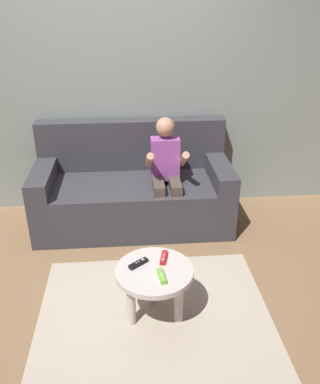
{
  "coord_description": "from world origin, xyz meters",
  "views": [
    {
      "loc": [
        0.12,
        -2.34,
        1.98
      ],
      "look_at": [
        0.35,
        0.39,
        0.61
      ],
      "focal_mm": 37.85,
      "sensor_mm": 36.0,
      "label": 1
    }
  ],
  "objects_px": {
    "couch": "(133,191)",
    "person_seated_on_couch": "(166,170)",
    "coffee_table": "(154,279)",
    "game_remote_lime_center": "(162,276)",
    "game_remote_red_far_corner": "(164,258)",
    "game_remote_black_near_edge": "(138,263)"
  },
  "relations": [
    {
      "from": "couch",
      "to": "game_remote_lime_center",
      "type": "height_order",
      "value": "couch"
    },
    {
      "from": "couch",
      "to": "game_remote_lime_center",
      "type": "distance_m",
      "value": 1.41
    },
    {
      "from": "coffee_table",
      "to": "game_remote_lime_center",
      "type": "xyz_separation_m",
      "value": [
        0.04,
        -0.09,
        0.09
      ]
    },
    {
      "from": "couch",
      "to": "person_seated_on_couch",
      "type": "relative_size",
      "value": 1.71
    },
    {
      "from": "game_remote_black_near_edge",
      "to": "couch",
      "type": "bearing_deg",
      "value": 90.3
    },
    {
      "from": "coffee_table",
      "to": "game_remote_lime_center",
      "type": "height_order",
      "value": "game_remote_lime_center"
    },
    {
      "from": "couch",
      "to": "game_remote_lime_center",
      "type": "bearing_deg",
      "value": -84.1
    },
    {
      "from": "couch",
      "to": "game_remote_lime_center",
      "type": "relative_size",
      "value": 12.28
    },
    {
      "from": "couch",
      "to": "person_seated_on_couch",
      "type": "distance_m",
      "value": 0.44
    },
    {
      "from": "game_remote_black_near_edge",
      "to": "person_seated_on_couch",
      "type": "bearing_deg",
      "value": 75.31
    },
    {
      "from": "couch",
      "to": "coffee_table",
      "type": "relative_size",
      "value": 3.5
    },
    {
      "from": "coffee_table",
      "to": "game_remote_black_near_edge",
      "type": "bearing_deg",
      "value": 153.85
    },
    {
      "from": "coffee_table",
      "to": "game_remote_red_far_corner",
      "type": "bearing_deg",
      "value": 54.56
    },
    {
      "from": "coffee_table",
      "to": "game_remote_lime_center",
      "type": "relative_size",
      "value": 3.51
    },
    {
      "from": "person_seated_on_couch",
      "to": "coffee_table",
      "type": "relative_size",
      "value": 2.05
    },
    {
      "from": "coffee_table",
      "to": "game_remote_black_near_edge",
      "type": "height_order",
      "value": "game_remote_black_near_edge"
    },
    {
      "from": "game_remote_black_near_edge",
      "to": "game_remote_red_far_corner",
      "type": "distance_m",
      "value": 0.18
    },
    {
      "from": "person_seated_on_couch",
      "to": "game_remote_red_far_corner",
      "type": "distance_m",
      "value": 1.04
    },
    {
      "from": "couch",
      "to": "game_remote_red_far_corner",
      "type": "xyz_separation_m",
      "value": [
        0.17,
        -1.21,
        0.1
      ]
    },
    {
      "from": "couch",
      "to": "coffee_table",
      "type": "xyz_separation_m",
      "value": [
        0.1,
        -1.31,
        0.01
      ]
    },
    {
      "from": "person_seated_on_couch",
      "to": "game_remote_black_near_edge",
      "type": "xyz_separation_m",
      "value": [
        -0.28,
        -1.07,
        -0.18
      ]
    },
    {
      "from": "couch",
      "to": "game_remote_red_far_corner",
      "type": "height_order",
      "value": "couch"
    }
  ]
}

